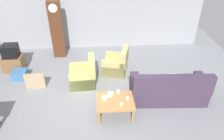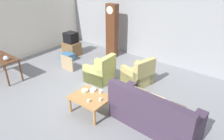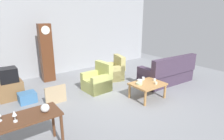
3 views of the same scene
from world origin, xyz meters
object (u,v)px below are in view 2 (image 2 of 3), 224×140
(couch_floral, at_px, (153,115))
(cup_white_porcelain, at_px, (100,100))
(tv_stand_cabinet, at_px, (72,48))
(bowl_white_stacked, at_px, (93,90))
(framed_picture_leaning, at_px, (67,63))
(coffee_table_wood, at_px, (90,99))
(cup_cream_tall, at_px, (89,101))
(tv_crt, at_px, (71,37))
(bowl_shallow_green, at_px, (85,91))
(glass_dome_cloche, at_px, (6,58))
(armchair_olive_near, at_px, (100,72))
(storage_box_blue, at_px, (68,57))
(cup_blue_rimmed, at_px, (101,91))
(console_table_dark, at_px, (2,60))
(grandfather_clock, at_px, (112,31))
(armchair_olive_far, at_px, (138,75))

(couch_floral, xyz_separation_m, cup_white_porcelain, (-1.22, -0.45, 0.16))
(tv_stand_cabinet, bearing_deg, bowl_white_stacked, -34.11)
(framed_picture_leaning, bearing_deg, coffee_table_wood, -28.61)
(couch_floral, relative_size, cup_cream_tall, 27.12)
(cup_white_porcelain, distance_m, bowl_white_stacked, 0.48)
(tv_stand_cabinet, height_order, tv_crt, tv_crt)
(cup_white_porcelain, height_order, bowl_shallow_green, cup_white_porcelain)
(tv_crt, relative_size, glass_dome_cloche, 3.03)
(tv_stand_cabinet, relative_size, cup_cream_tall, 8.61)
(armchair_olive_near, distance_m, coffee_table_wood, 1.67)
(storage_box_blue, xyz_separation_m, cup_blue_rimmed, (3.10, -1.57, 0.38))
(console_table_dark, relative_size, grandfather_clock, 0.61)
(armchair_olive_near, bearing_deg, armchair_olive_far, 28.62)
(grandfather_clock, bearing_deg, glass_dome_cloche, -108.85)
(couch_floral, relative_size, grandfather_clock, 1.00)
(tv_stand_cabinet, bearing_deg, armchair_olive_near, -21.94)
(tv_crt, distance_m, bowl_shallow_green, 3.84)
(tv_stand_cabinet, distance_m, framed_picture_leaning, 1.48)
(grandfather_clock, bearing_deg, armchair_olive_near, -62.36)
(couch_floral, xyz_separation_m, grandfather_clock, (-3.42, 2.84, 0.72))
(armchair_olive_far, relative_size, coffee_table_wood, 1.00)
(cup_blue_rimmed, distance_m, cup_cream_tall, 0.49)
(grandfather_clock, height_order, cup_white_porcelain, grandfather_clock)
(bowl_white_stacked, bearing_deg, grandfather_clock, 119.66)
(tv_stand_cabinet, distance_m, cup_white_porcelain, 4.36)
(armchair_olive_far, bearing_deg, tv_stand_cabinet, 173.50)
(tv_crt, distance_m, cup_white_porcelain, 4.36)
(grandfather_clock, bearing_deg, coffee_table_wood, -60.58)
(bowl_white_stacked, bearing_deg, tv_stand_cabinet, 145.89)
(coffee_table_wood, height_order, cup_cream_tall, cup_cream_tall)
(armchair_olive_far, distance_m, cup_blue_rimmed, 1.73)
(console_table_dark, relative_size, bowl_shallow_green, 6.91)
(storage_box_blue, relative_size, cup_white_porcelain, 6.50)
(tv_stand_cabinet, xyz_separation_m, framed_picture_leaning, (0.97, -1.12, -0.01))
(coffee_table_wood, distance_m, grandfather_clock, 3.87)
(grandfather_clock, distance_m, tv_crt, 1.75)
(bowl_shallow_green, bearing_deg, grandfather_clock, 116.36)
(glass_dome_cloche, relative_size, cup_white_porcelain, 2.20)
(armchair_olive_near, height_order, console_table_dark, armchair_olive_near)
(tv_stand_cabinet, relative_size, cup_blue_rimmed, 7.28)
(armchair_olive_far, xyz_separation_m, framed_picture_leaning, (-2.55, -0.71, -0.04))
(couch_floral, height_order, console_table_dark, couch_floral)
(tv_stand_cabinet, xyz_separation_m, storage_box_blue, (0.33, -0.54, -0.13))
(tv_crt, height_order, bowl_white_stacked, tv_crt)
(grandfather_clock, bearing_deg, tv_crt, -147.73)
(coffee_table_wood, bearing_deg, grandfather_clock, 119.42)
(bowl_shallow_green, bearing_deg, cup_white_porcelain, -6.31)
(armchair_olive_far, xyz_separation_m, cup_blue_rimmed, (-0.09, -1.71, 0.22))
(tv_crt, height_order, cup_blue_rimmed, tv_crt)
(grandfather_clock, xyz_separation_m, tv_crt, (-1.45, -0.92, -0.32))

